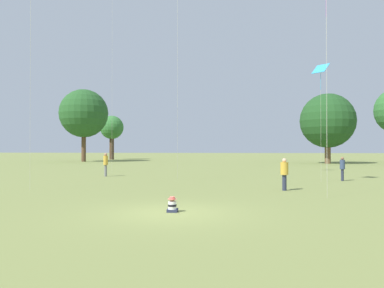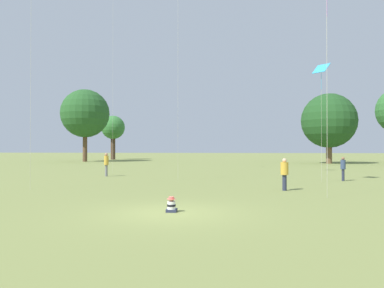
# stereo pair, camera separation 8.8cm
# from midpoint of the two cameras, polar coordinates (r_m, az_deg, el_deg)

# --- Properties ---
(ground_plane) EXTENTS (300.00, 300.00, 0.00)m
(ground_plane) POSITION_cam_midpoint_polar(r_m,az_deg,el_deg) (12.87, -3.21, -10.43)
(ground_plane) COLOR olive
(seated_toddler) EXTENTS (0.37, 0.46, 0.54)m
(seated_toddler) POSITION_cam_midpoint_polar(r_m,az_deg,el_deg) (13.00, -2.95, -9.34)
(seated_toddler) COLOR #282D47
(seated_toddler) RESTS_ON ground
(person_standing_0) EXTENTS (0.38, 0.38, 1.81)m
(person_standing_0) POSITION_cam_midpoint_polar(r_m,az_deg,el_deg) (29.62, -12.84, -2.73)
(person_standing_0) COLOR slate
(person_standing_0) RESTS_ON ground
(person_standing_1) EXTENTS (0.45, 0.45, 1.60)m
(person_standing_1) POSITION_cam_midpoint_polar(r_m,az_deg,el_deg) (26.83, 22.12, -3.21)
(person_standing_1) COLOR #282D42
(person_standing_1) RESTS_ON ground
(person_standing_2) EXTENTS (0.54, 0.54, 1.66)m
(person_standing_2) POSITION_cam_midpoint_polar(r_m,az_deg,el_deg) (19.89, 14.03, -4.10)
(person_standing_2) COLOR #282D42
(person_standing_2) RESTS_ON ground
(kite_5) EXTENTS (1.15, 1.15, 7.64)m
(kite_5) POSITION_cam_midpoint_polar(r_m,az_deg,el_deg) (25.87, 19.18, 10.41)
(kite_5) COLOR #339EDB
(kite_5) RESTS_ON ground
(distant_tree_0) EXTENTS (4.41, 4.41, 8.28)m
(distant_tree_0) POSITION_cam_midpoint_polar(r_m,az_deg,el_deg) (72.08, -11.90, 2.39)
(distant_tree_0) COLOR #473323
(distant_tree_0) RESTS_ON ground
(distant_tree_2) EXTENTS (7.69, 7.69, 11.56)m
(distant_tree_2) POSITION_cam_midpoint_polar(r_m,az_deg,el_deg) (62.37, -15.94, 4.48)
(distant_tree_2) COLOR brown
(distant_tree_2) RESTS_ON ground
(distant_tree_3) EXTENTS (7.63, 7.63, 9.84)m
(distant_tree_3) POSITION_cam_midpoint_polar(r_m,az_deg,el_deg) (55.93, 20.18, 3.34)
(distant_tree_3) COLOR brown
(distant_tree_3) RESTS_ON ground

